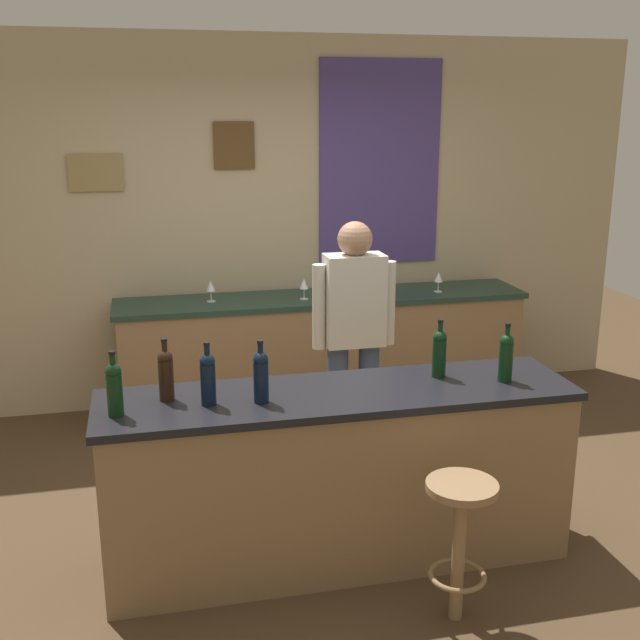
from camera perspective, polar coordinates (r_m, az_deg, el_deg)
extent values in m
plane|color=#4C3823|center=(4.57, 0.06, -14.38)|extent=(10.00, 10.00, 0.00)
cube|color=tan|center=(6.02, -4.33, 7.05)|extent=(6.00, 0.06, 2.80)
cube|color=#997F4C|center=(5.87, -16.18, 10.39)|extent=(0.39, 0.02, 0.26)
cube|color=brown|center=(5.90, -6.35, 12.67)|extent=(0.30, 0.02, 0.34)
cube|color=#4C3D7F|center=(6.14, 4.44, 11.43)|extent=(0.96, 0.02, 1.56)
cube|color=olive|center=(4.02, 1.37, -11.68)|extent=(2.32, 0.57, 0.88)
cube|color=black|center=(3.83, 1.42, -5.54)|extent=(2.37, 0.60, 0.04)
cube|color=olive|center=(5.95, 0.23, -2.61)|extent=(3.04, 0.53, 0.86)
cube|color=#1E382D|center=(5.83, 0.24, 1.60)|extent=(3.10, 0.56, 0.04)
cylinder|color=#384766|center=(4.94, 3.57, -6.49)|extent=(0.13, 0.13, 0.86)
cylinder|color=#384766|center=(4.89, 1.30, -6.69)|extent=(0.13, 0.13, 0.86)
cube|color=beige|center=(4.70, 2.54, 1.47)|extent=(0.36, 0.20, 0.56)
sphere|color=#A87A5B|center=(4.62, 2.59, 5.99)|extent=(0.21, 0.21, 0.21)
cylinder|color=beige|center=(4.77, 5.08, 1.26)|extent=(0.08, 0.08, 0.52)
cylinder|color=beige|center=(4.65, -0.08, 0.97)|extent=(0.08, 0.08, 0.52)
cylinder|color=olive|center=(3.69, 10.16, -16.70)|extent=(0.06, 0.06, 0.65)
torus|color=olive|center=(3.74, 10.08, -18.03)|extent=(0.26, 0.26, 0.02)
cylinder|color=olive|center=(3.52, 10.42, -12.00)|extent=(0.32, 0.32, 0.03)
cylinder|color=black|center=(3.61, -14.88, -5.35)|extent=(0.07, 0.07, 0.20)
sphere|color=black|center=(3.57, -15.00, -3.66)|extent=(0.07, 0.07, 0.07)
cylinder|color=black|center=(3.56, -15.04, -3.17)|extent=(0.03, 0.03, 0.09)
cylinder|color=black|center=(3.55, -15.09, -2.36)|extent=(0.03, 0.03, 0.02)
cylinder|color=black|center=(3.74, -11.26, -4.37)|extent=(0.07, 0.07, 0.20)
sphere|color=black|center=(3.71, -11.35, -2.74)|extent=(0.07, 0.07, 0.07)
cylinder|color=black|center=(3.70, -11.38, -2.26)|extent=(0.03, 0.03, 0.09)
cylinder|color=black|center=(3.68, -11.42, -1.47)|extent=(0.03, 0.03, 0.02)
cylinder|color=black|center=(3.66, -8.24, -4.72)|extent=(0.07, 0.07, 0.20)
sphere|color=black|center=(3.62, -8.31, -3.05)|extent=(0.07, 0.07, 0.07)
cylinder|color=black|center=(3.61, -8.33, -2.56)|extent=(0.03, 0.03, 0.09)
cylinder|color=black|center=(3.59, -8.36, -1.76)|extent=(0.03, 0.03, 0.02)
cylinder|color=black|center=(3.66, -4.37, -4.59)|extent=(0.07, 0.07, 0.20)
sphere|color=black|center=(3.62, -4.40, -2.92)|extent=(0.07, 0.07, 0.07)
cylinder|color=black|center=(3.61, -4.41, -2.43)|extent=(0.03, 0.03, 0.09)
cylinder|color=black|center=(3.60, -4.43, -1.62)|extent=(0.03, 0.03, 0.02)
cylinder|color=black|center=(4.04, 8.77, -2.79)|extent=(0.07, 0.07, 0.20)
sphere|color=black|center=(4.00, 8.83, -1.26)|extent=(0.07, 0.07, 0.07)
cylinder|color=black|center=(4.00, 8.85, -0.82)|extent=(0.03, 0.03, 0.09)
cylinder|color=black|center=(3.98, 8.88, -0.08)|extent=(0.03, 0.03, 0.02)
cylinder|color=black|center=(4.04, 13.52, -3.05)|extent=(0.07, 0.07, 0.20)
sphere|color=black|center=(4.00, 13.61, -1.52)|extent=(0.07, 0.07, 0.07)
cylinder|color=black|center=(4.00, 13.64, -1.08)|extent=(0.03, 0.03, 0.09)
cylinder|color=black|center=(3.98, 13.69, -0.34)|extent=(0.03, 0.03, 0.02)
cylinder|color=silver|center=(5.71, -8.02, 1.38)|extent=(0.06, 0.06, 0.00)
cylinder|color=silver|center=(5.70, -8.04, 1.77)|extent=(0.01, 0.01, 0.07)
cone|color=silver|center=(5.68, -8.06, 2.51)|extent=(0.07, 0.07, 0.08)
cylinder|color=silver|center=(5.72, -1.18, 1.57)|extent=(0.06, 0.06, 0.00)
cylinder|color=silver|center=(5.71, -1.19, 1.96)|extent=(0.01, 0.01, 0.07)
cone|color=silver|center=(5.70, -1.19, 2.70)|extent=(0.07, 0.07, 0.08)
cylinder|color=silver|center=(5.98, 2.93, 2.16)|extent=(0.06, 0.06, 0.00)
cylinder|color=silver|center=(5.97, 2.94, 2.53)|extent=(0.01, 0.01, 0.07)
cone|color=silver|center=(5.96, 2.95, 3.24)|extent=(0.07, 0.07, 0.08)
cylinder|color=silver|center=(6.02, 8.68, 2.09)|extent=(0.06, 0.06, 0.00)
cylinder|color=silver|center=(6.01, 8.70, 2.46)|extent=(0.01, 0.01, 0.07)
cone|color=silver|center=(6.00, 8.73, 3.16)|extent=(0.07, 0.07, 0.08)
cylinder|color=#338C4C|center=(5.92, 4.26, 2.44)|extent=(0.08, 0.08, 0.09)
torus|color=#338C4C|center=(5.93, 4.79, 2.51)|extent=(0.06, 0.01, 0.06)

